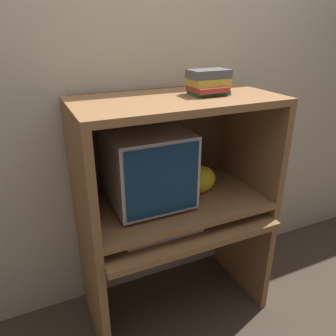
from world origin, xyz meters
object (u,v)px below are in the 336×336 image
object	(u,v)px
crt_monitor	(148,167)
snack_bag	(199,179)
mouse	(207,222)
book_stack	(208,82)
keyboard	(162,232)

from	to	relation	value
crt_monitor	snack_bag	bearing A→B (deg)	-1.31
crt_monitor	mouse	xyz separation A→B (m)	(0.26, -0.20, -0.29)
mouse	book_stack	xyz separation A→B (m)	(0.06, 0.16, 0.72)
mouse	book_stack	world-z (taller)	book_stack
crt_monitor	snack_bag	distance (m)	0.34
keyboard	snack_bag	xyz separation A→B (m)	(0.31, 0.18, 0.16)
mouse	book_stack	bearing A→B (deg)	68.03
keyboard	book_stack	size ratio (longest dim) A/B	2.06
crt_monitor	book_stack	distance (m)	0.53
keyboard	mouse	distance (m)	0.26
snack_bag	keyboard	bearing A→B (deg)	-150.64
crt_monitor	keyboard	distance (m)	0.34
keyboard	book_stack	distance (m)	0.80
mouse	snack_bag	size ratio (longest dim) A/B	0.30
crt_monitor	mouse	size ratio (longest dim) A/B	6.87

